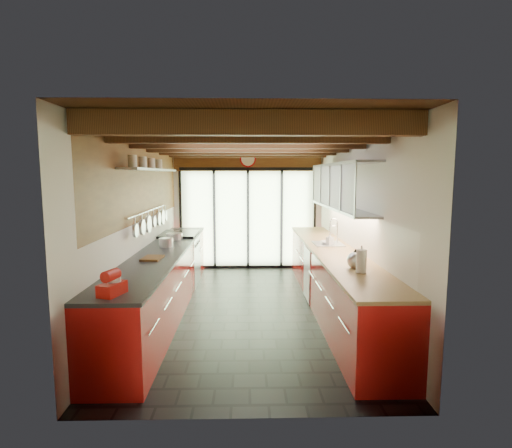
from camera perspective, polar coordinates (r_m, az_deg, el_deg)
The scene contains 18 objects.
ground at distance 6.20m, azimuth -1.05°, elevation -12.01°, with size 5.50×5.50×0.00m, color black.
room_shell at distance 5.87m, azimuth -1.09°, elevation 3.43°, with size 5.50×5.50×5.50m.
ceiling_beams at distance 6.25m, azimuth -1.12°, elevation 11.06°, with size 3.14×5.06×4.90m.
glass_door at distance 8.56m, azimuth -1.16°, elevation 4.61°, with size 2.95×0.10×2.90m.
left_counter at distance 6.19m, azimuth -13.06°, elevation -7.76°, with size 0.68×5.00×0.92m.
range_stove at distance 7.58m, azimuth -10.83°, elevation -4.91°, with size 0.66×0.90×0.97m.
right_counter at distance 6.20m, azimuth 10.90°, elevation -7.68°, with size 0.68×5.00×0.92m.
sink_assembly at distance 6.48m, azimuth 10.38°, elevation -2.51°, with size 0.45×0.52×0.43m.
upper_cabinets_right at distance 6.33m, azimuth 12.01°, elevation 5.32°, with size 0.34×3.00×3.00m.
left_wall_fixtures at distance 6.32m, azimuth -14.60°, elevation 4.65°, with size 0.28×2.60×0.96m.
stand_mixer at distance 3.96m, azimuth -19.85°, elevation -8.15°, with size 0.23×0.30×0.24m.
pot_large at distance 6.30m, azimuth -12.72°, elevation -2.58°, with size 0.22×0.22×0.14m, color silver.
pot_small at distance 7.00m, azimuth -11.56°, elevation -1.72°, with size 0.28×0.28×0.11m, color silver.
cutting_board at distance 5.44m, azimuth -14.58°, elevation -4.74°, with size 0.24×0.33×0.03m, color brown.
kettle at distance 4.92m, azimuth 14.01°, elevation -4.89°, with size 0.24×0.27×0.24m.
paper_towel at distance 4.68m, azimuth 14.82°, elevation -5.19°, with size 0.15×0.15×0.32m.
soap_bottle at distance 6.33m, azimuth 10.49°, elevation -2.18°, with size 0.09×0.09×0.20m, color silver.
bowl at distance 6.45m, azimuth 10.29°, elevation -2.68°, with size 0.22×0.22×0.06m, color silver.
Camera 1 is at (-0.02, -5.86, 2.03)m, focal length 28.00 mm.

